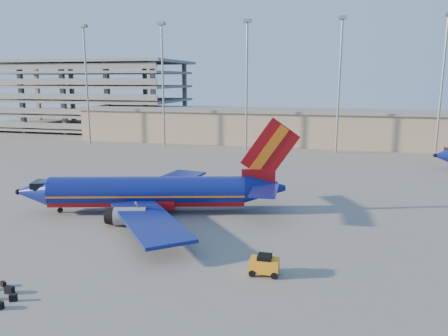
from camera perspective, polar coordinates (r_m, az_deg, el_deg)
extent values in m
plane|color=slate|center=(55.59, -1.38, -5.04)|extent=(220.00, 220.00, 0.00)
cube|color=gray|center=(110.04, 11.88, 5.10)|extent=(120.00, 15.00, 8.00)
cube|color=slate|center=(109.67, 11.97, 7.28)|extent=(122.00, 16.00, 0.60)
cube|color=slate|center=(147.49, -17.16, 5.23)|extent=(60.00, 30.00, 0.70)
cube|color=slate|center=(147.12, -17.25, 6.86)|extent=(60.00, 30.00, 0.70)
cube|color=slate|center=(146.88, -17.35, 8.49)|extent=(60.00, 30.00, 0.70)
cube|color=slate|center=(146.75, -17.45, 10.13)|extent=(60.00, 30.00, 0.70)
cube|color=slate|center=(146.75, -17.55, 11.76)|extent=(60.00, 30.00, 0.70)
cube|color=slate|center=(146.83, -17.63, 13.01)|extent=(62.00, 32.00, 0.80)
cube|color=slate|center=(158.07, -14.91, 9.20)|extent=(1.20, 1.20, 21.00)
cylinder|color=gray|center=(113.99, -17.47, 10.07)|extent=(0.44, 0.44, 28.00)
cube|color=gray|center=(114.66, -17.92, 17.22)|extent=(1.60, 1.60, 0.70)
cylinder|color=gray|center=(104.98, -7.97, 10.41)|extent=(0.44, 0.44, 28.00)
cube|color=gray|center=(105.70, -8.19, 18.18)|extent=(1.60, 1.60, 0.70)
cylinder|color=gray|center=(99.24, 2.98, 10.44)|extent=(0.44, 0.44, 28.00)
cube|color=gray|center=(100.00, 3.07, 18.66)|extent=(1.60, 1.60, 0.70)
cylinder|color=gray|center=(97.34, 14.79, 10.06)|extent=(0.44, 0.44, 28.00)
cube|color=gray|center=(98.11, 15.24, 18.43)|extent=(1.60, 1.60, 0.70)
cylinder|color=gray|center=(99.50, 26.53, 9.27)|extent=(0.44, 0.44, 28.00)
cylinder|color=navy|center=(53.36, -9.96, -3.01)|extent=(23.33, 9.53, 3.58)
cube|color=#9A0C0F|center=(53.60, -9.92, -3.97)|extent=(23.15, 8.88, 1.26)
cube|color=orange|center=(53.42, -9.95, -3.27)|extent=(23.34, 9.57, 0.21)
cone|color=navy|center=(57.10, -23.61, -2.87)|extent=(4.86, 4.52, 3.58)
cube|color=black|center=(56.42, -22.51, -1.98)|extent=(2.90, 3.03, 0.77)
cone|color=navy|center=(52.95, 5.31, -2.63)|extent=(5.79, 4.77, 3.58)
cube|color=#9A0C0F|center=(52.56, 4.50, -1.25)|extent=(4.06, 1.58, 2.13)
cube|color=#9A0C0F|center=(52.07, 6.04, 2.39)|extent=(6.93, 2.16, 7.71)
cube|color=orange|center=(52.05, 5.83, 2.39)|extent=(4.66, 1.63, 6.05)
cube|color=navy|center=(55.96, 4.56, -1.28)|extent=(5.41, 6.83, 0.21)
cube|color=navy|center=(49.61, 5.29, -2.96)|extent=(3.24, 6.34, 0.21)
cube|color=navy|center=(61.56, -7.39, -1.82)|extent=(7.07, 15.55, 0.34)
cube|color=navy|center=(45.32, -9.74, -6.78)|extent=(13.21, 14.67, 0.34)
cube|color=#9A0C0F|center=(53.63, -9.40, -4.37)|extent=(6.59, 5.16, 0.97)
cylinder|color=gray|center=(58.72, -10.28, -3.20)|extent=(3.89, 2.87, 2.03)
cylinder|color=gray|center=(49.22, -12.13, -6.16)|extent=(3.89, 2.87, 2.03)
cylinder|color=gray|center=(56.54, -20.63, -4.95)|extent=(0.28, 0.28, 1.06)
cylinder|color=black|center=(56.60, -20.61, -5.17)|extent=(0.66, 0.40, 0.62)
cylinder|color=black|center=(56.14, -8.02, -4.56)|extent=(0.92, 0.73, 0.81)
cylinder|color=black|center=(51.37, -8.69, -6.10)|extent=(0.92, 0.73, 0.81)
cone|color=navy|center=(86.44, 26.98, 1.47)|extent=(4.72, 4.34, 3.61)
cube|color=orange|center=(36.89, 5.30, -12.52)|extent=(2.39, 1.39, 1.13)
cube|color=black|center=(36.62, 5.32, -11.55)|extent=(1.15, 1.26, 0.39)
cylinder|color=black|center=(37.79, 4.04, -12.80)|extent=(0.59, 0.21, 0.59)
cylinder|color=black|center=(36.68, 3.71, -13.59)|extent=(0.59, 0.21, 0.59)
cylinder|color=black|center=(37.58, 6.82, -13.01)|extent=(0.59, 0.21, 0.59)
cylinder|color=black|center=(36.46, 6.59, -13.81)|extent=(0.59, 0.21, 0.59)
cube|color=black|center=(36.46, -25.82, -15.00)|extent=(0.59, 0.49, 0.53)
cube|color=black|center=(37.76, -26.22, -14.10)|extent=(0.66, 0.43, 0.54)
cube|color=black|center=(39.14, -26.88, -13.36)|extent=(0.55, 0.43, 0.40)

